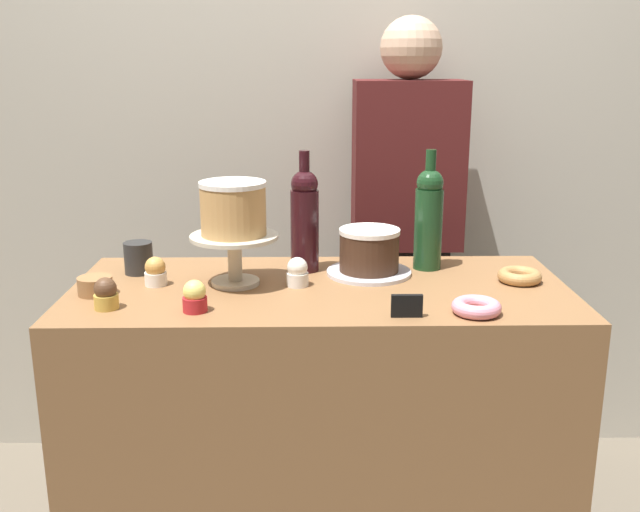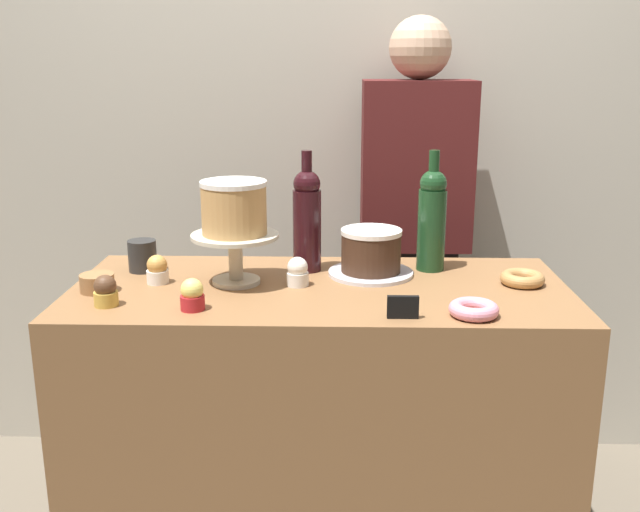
# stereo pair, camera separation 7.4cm
# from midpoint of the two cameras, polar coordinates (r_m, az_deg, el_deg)

# --- Properties ---
(back_wall) EXTENTS (6.00, 0.05, 2.60)m
(back_wall) POSITION_cam_midpoint_polar(r_m,az_deg,el_deg) (2.60, -1.16, 11.67)
(back_wall) COLOR #BCB7A8
(back_wall) RESTS_ON ground_plane
(display_counter) EXTENTS (1.26, 0.57, 0.91)m
(display_counter) POSITION_cam_midpoint_polar(r_m,az_deg,el_deg) (2.01, -1.09, -14.87)
(display_counter) COLOR brown
(display_counter) RESTS_ON ground_plane
(cake_stand_pedestal) EXTENTS (0.22, 0.22, 0.13)m
(cake_stand_pedestal) POSITION_cam_midpoint_polar(r_m,az_deg,el_deg) (1.83, -7.91, 0.41)
(cake_stand_pedestal) COLOR beige
(cake_stand_pedestal) RESTS_ON display_counter
(white_layer_cake) EXTENTS (0.17, 0.17, 0.13)m
(white_layer_cake) POSITION_cam_midpoint_polar(r_m,az_deg,el_deg) (1.81, -8.04, 3.75)
(white_layer_cake) COLOR tan
(white_layer_cake) RESTS_ON cake_stand_pedestal
(silver_serving_platter) EXTENTS (0.23, 0.23, 0.01)m
(silver_serving_platter) POSITION_cam_midpoint_polar(r_m,az_deg,el_deg) (1.93, 2.79, -1.30)
(silver_serving_platter) COLOR silver
(silver_serving_platter) RESTS_ON display_counter
(chocolate_round_cake) EXTENTS (0.16, 0.16, 0.11)m
(chocolate_round_cake) POSITION_cam_midpoint_polar(r_m,az_deg,el_deg) (1.91, 2.82, 0.48)
(chocolate_round_cake) COLOR #3D2619
(chocolate_round_cake) RESTS_ON silver_serving_platter
(wine_bottle_green) EXTENTS (0.08, 0.08, 0.33)m
(wine_bottle_green) POSITION_cam_midpoint_polar(r_m,az_deg,el_deg) (1.97, 7.53, 3.09)
(wine_bottle_green) COLOR #193D1E
(wine_bottle_green) RESTS_ON display_counter
(wine_bottle_dark_red) EXTENTS (0.08, 0.08, 0.33)m
(wine_bottle_dark_red) POSITION_cam_midpoint_polar(r_m,az_deg,el_deg) (1.93, -2.32, 2.98)
(wine_bottle_dark_red) COLOR black
(wine_bottle_dark_red) RESTS_ON display_counter
(cupcake_chocolate) EXTENTS (0.06, 0.06, 0.07)m
(cupcake_chocolate) POSITION_cam_midpoint_polar(r_m,az_deg,el_deg) (1.74, -17.75, -2.90)
(cupcake_chocolate) COLOR gold
(cupcake_chocolate) RESTS_ON display_counter
(cupcake_lemon) EXTENTS (0.06, 0.06, 0.07)m
(cupcake_lemon) POSITION_cam_midpoint_polar(r_m,az_deg,el_deg) (1.67, -11.13, -3.20)
(cupcake_lemon) COLOR red
(cupcake_lemon) RESTS_ON display_counter
(cupcake_vanilla) EXTENTS (0.06, 0.06, 0.07)m
(cupcake_vanilla) POSITION_cam_midpoint_polar(r_m,az_deg,el_deg) (1.82, -2.96, -1.32)
(cupcake_vanilla) COLOR white
(cupcake_vanilla) RESTS_ON display_counter
(cupcake_caramel) EXTENTS (0.06, 0.06, 0.07)m
(cupcake_caramel) POSITION_cam_midpoint_polar(r_m,az_deg,el_deg) (1.88, -13.98, -1.24)
(cupcake_caramel) COLOR white
(cupcake_caramel) RESTS_ON display_counter
(donut_maple) EXTENTS (0.11, 0.11, 0.03)m
(donut_maple) POSITION_cam_midpoint_polar(r_m,az_deg,el_deg) (1.92, 14.45, -1.55)
(donut_maple) COLOR #B27F47
(donut_maple) RESTS_ON display_counter
(donut_pink) EXTENTS (0.11, 0.11, 0.03)m
(donut_pink) POSITION_cam_midpoint_polar(r_m,az_deg,el_deg) (1.66, 11.01, -3.99)
(donut_pink) COLOR pink
(donut_pink) RESTS_ON display_counter
(cookie_stack) EXTENTS (0.08, 0.08, 0.04)m
(cookie_stack) POSITION_cam_midpoint_polar(r_m,az_deg,el_deg) (1.85, -18.45, -2.25)
(cookie_stack) COLOR olive
(cookie_stack) RESTS_ON display_counter
(price_sign_chalkboard) EXTENTS (0.07, 0.01, 0.05)m
(price_sign_chalkboard) POSITION_cam_midpoint_polar(r_m,az_deg,el_deg) (1.61, 5.58, -3.96)
(price_sign_chalkboard) COLOR black
(price_sign_chalkboard) RESTS_ON display_counter
(coffee_cup_ceramic) EXTENTS (0.08, 0.08, 0.08)m
(coffee_cup_ceramic) POSITION_cam_midpoint_polar(r_m,az_deg,el_deg) (2.00, -15.19, -0.14)
(coffee_cup_ceramic) COLOR #282828
(coffee_cup_ceramic) RESTS_ON display_counter
(barista_figure) EXTENTS (0.36, 0.22, 1.60)m
(barista_figure) POSITION_cam_midpoint_polar(r_m,az_deg,el_deg) (2.49, 5.88, 0.66)
(barista_figure) COLOR black
(barista_figure) RESTS_ON ground_plane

